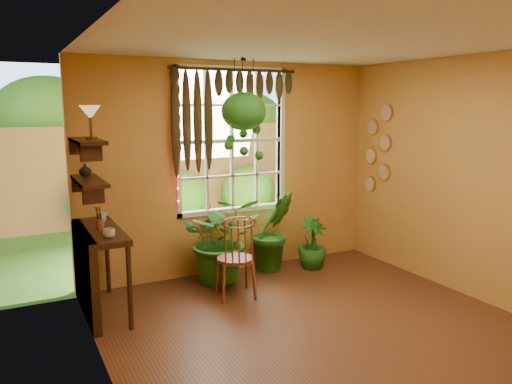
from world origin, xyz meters
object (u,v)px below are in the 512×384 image
Objects in this scene: windsor_chair at (236,270)px; potted_plant_left at (222,239)px; potted_plant_mid at (273,231)px; counter_ledge at (90,263)px; hanging_basket at (244,118)px.

windsor_chair reaches higher than potted_plant_left.
windsor_chair is 1.06× the size of potted_plant_mid.
hanging_basket reaches higher than counter_ledge.
counter_ledge is 1.11× the size of potted_plant_left.
potted_plant_left is (1.59, 0.29, -0.01)m from counter_ledge.
potted_plant_left is 1.04× the size of potted_plant_mid.
potted_plant_mid is at bearing 9.72° from counter_ledge.
hanging_basket is (0.30, 0.00, 1.46)m from potted_plant_left.
windsor_chair is 1.80m from hanging_basket.
counter_ledge is 1.62m from potted_plant_left.
counter_ledge is at bearing -170.28° from potted_plant_mid.
potted_plant_left is at bearing 94.58° from windsor_chair.
windsor_chair is 1.09m from potted_plant_mid.
hanging_basket is at bearing 0.18° from potted_plant_left.
hanging_basket is at bearing 67.44° from windsor_chair.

